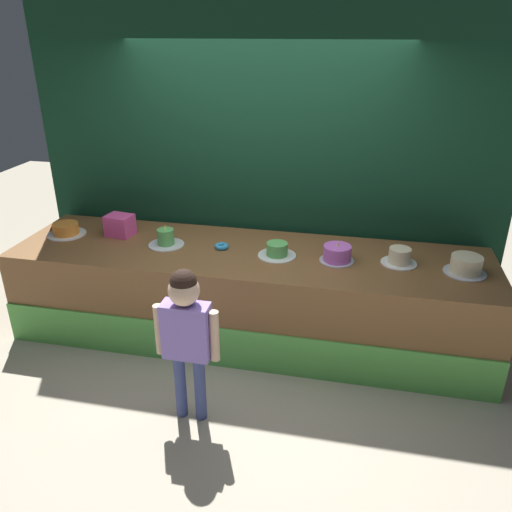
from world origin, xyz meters
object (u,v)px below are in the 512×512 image
at_px(cake_center_right, 337,254).
at_px(cake_center_left, 277,250).
at_px(cake_right, 399,257).
at_px(cake_far_right, 466,265).
at_px(cake_left, 166,239).
at_px(cake_far_left, 66,230).
at_px(donut, 222,246).
at_px(child_figure, 186,326).
at_px(pink_box, 120,225).

bearing_deg(cake_center_right, cake_center_left, -179.69).
distance_m(cake_center_left, cake_right, 1.01).
bearing_deg(cake_far_right, cake_left, 179.20).
bearing_deg(cake_right, cake_center_left, -176.52).
distance_m(cake_far_left, cake_center_right, 2.51).
relative_size(cake_center_right, cake_right, 0.98).
height_order(cake_center_left, cake_far_right, cake_far_right).
bearing_deg(cake_center_right, cake_far_right, -0.79).
relative_size(donut, cake_left, 0.39).
bearing_deg(child_figure, cake_center_right, 51.01).
bearing_deg(cake_far_left, cake_far_right, -1.24).
height_order(pink_box, cake_left, same).
relative_size(cake_left, cake_right, 1.08).
bearing_deg(cake_center_left, cake_center_right, 0.31).
distance_m(cake_right, cake_far_right, 0.51).
relative_size(child_figure, donut, 9.60).
xyz_separation_m(cake_left, cake_center_right, (1.51, -0.02, 0.00)).
bearing_deg(child_figure, cake_left, 116.91).
bearing_deg(cake_left, cake_right, 1.06).
xyz_separation_m(cake_center_left, cake_right, (1.00, 0.06, 0.01)).
xyz_separation_m(child_figure, cake_center_right, (0.92, 1.14, 0.12)).
distance_m(cake_center_left, cake_center_right, 0.50).
distance_m(child_figure, cake_right, 1.86).
bearing_deg(cake_left, donut, 3.70).
bearing_deg(cake_right, pink_box, 177.75).
height_order(cake_far_left, cake_center_right, cake_center_right).
height_order(pink_box, donut, pink_box).
bearing_deg(cake_far_right, child_figure, -149.75).
bearing_deg(cake_center_left, pink_box, 173.95).
height_order(cake_far_left, cake_far_right, cake_far_right).
bearing_deg(donut, pink_box, 174.13).
xyz_separation_m(child_figure, pink_box, (-1.09, 1.29, 0.15)).
bearing_deg(cake_far_right, cake_center_right, 179.21).
bearing_deg(donut, child_figure, -85.91).
relative_size(donut, cake_center_right, 0.43).
distance_m(pink_box, cake_center_left, 1.52).
distance_m(child_figure, cake_far_left, 1.99).
height_order(child_figure, cake_right, child_figure).
bearing_deg(cake_left, cake_far_left, 177.66).
distance_m(child_figure, donut, 1.19).
xyz_separation_m(cake_far_left, cake_far_right, (3.51, -0.08, 0.02)).
bearing_deg(cake_center_right, pink_box, 175.53).
bearing_deg(donut, cake_far_left, 179.68).
height_order(cake_left, cake_far_right, cake_left).
height_order(child_figure, cake_center_left, child_figure).
distance_m(donut, cake_right, 1.51).
height_order(cake_far_left, cake_left, cake_left).
bearing_deg(cake_center_left, cake_far_left, 178.15).
distance_m(pink_box, cake_far_left, 0.51).
bearing_deg(cake_right, donut, -179.82).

